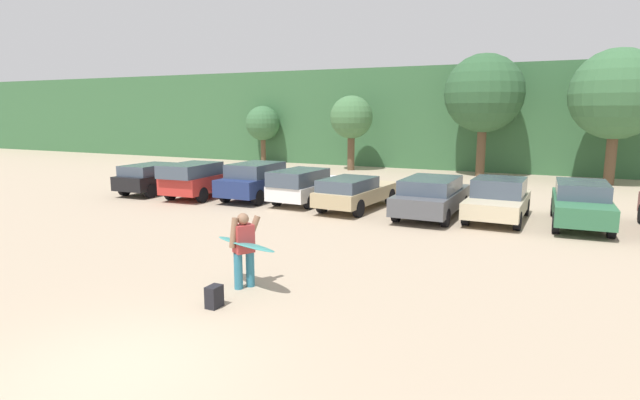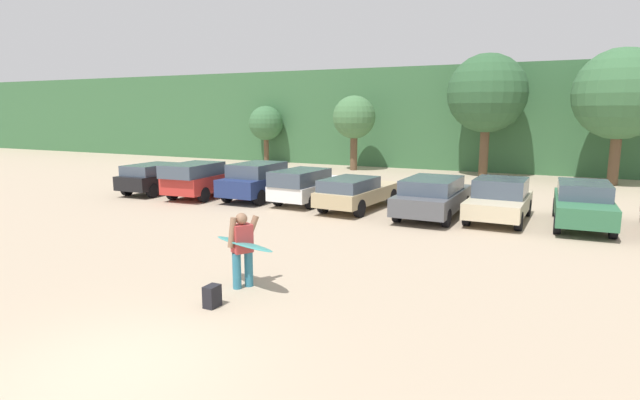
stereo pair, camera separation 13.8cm
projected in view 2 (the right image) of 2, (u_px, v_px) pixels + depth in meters
name	position (u px, v px, depth m)	size (l,w,h in m)	color
ground_plane	(114.00, 370.00, 7.85)	(120.00, 120.00, 0.00)	tan
hillside_ridge	(484.00, 118.00, 38.35)	(108.00, 12.00, 6.89)	#38663D
tree_far_right	(266.00, 124.00, 38.74)	(2.58, 2.58, 4.32)	brown
tree_ridge_back	(354.00, 118.00, 33.87)	(2.84, 2.84, 4.95)	brown
tree_right	(487.00, 94.00, 30.32)	(4.67, 4.67, 7.31)	brown
tree_center	(621.00, 94.00, 26.59)	(4.75, 4.75, 7.18)	brown
parked_car_black	(158.00, 177.00, 24.77)	(1.90, 4.39, 1.44)	black
parked_car_red	(204.00, 178.00, 23.52)	(2.14, 4.90, 1.63)	#B72D28
parked_car_navy	(261.00, 180.00, 23.03)	(1.91, 4.72, 1.65)	navy
parked_car_white	(309.00, 185.00, 21.96)	(1.99, 4.85, 1.51)	white
parked_car_tan	(356.00, 192.00, 20.50)	(2.08, 4.80, 1.35)	tan
parked_car_dark_gray	(433.00, 196.00, 19.08)	(2.02, 4.74, 1.49)	#4C4F54
parked_car_champagne	(499.00, 199.00, 18.48)	(1.99, 4.17, 1.52)	beige
parked_car_forest_green	(583.00, 203.00, 17.52)	(1.96, 4.73, 1.51)	#2D6642
person_adult	(242.00, 246.00, 11.37)	(0.51, 0.74, 1.71)	teal
surfboard_teal	(244.00, 244.00, 11.26)	(1.98, 1.13, 0.18)	teal
backpack_dropped	(212.00, 296.00, 10.33)	(0.24, 0.34, 0.45)	black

